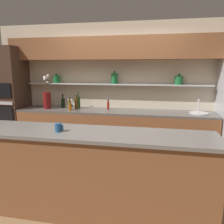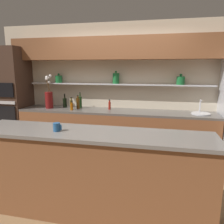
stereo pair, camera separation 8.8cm
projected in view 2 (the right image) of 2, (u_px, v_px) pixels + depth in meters
The scene contains 14 objects.
ground_plane at pixel (103, 188), 3.18m from camera, with size 12.00×12.00×0.00m, color olive.
back_wall_unit at pixel (122, 77), 4.34m from camera, with size 5.20×0.44×2.60m.
back_counter_unit at pixel (114, 133), 4.30m from camera, with size 3.75×0.62×0.92m.
island_counter at pixel (91, 173), 2.56m from camera, with size 2.77×0.61×1.02m.
oven_tower at pixel (13, 99), 4.64m from camera, with size 0.61×0.64×2.14m.
flower_vase at pixel (49, 98), 4.41m from camera, with size 0.15×0.19×0.68m.
sink_fixture at pixel (201, 113), 3.88m from camera, with size 0.33×0.33×0.25m.
bottle_sauce_0 at pixel (110, 105), 4.30m from camera, with size 0.05×0.05×0.20m.
bottle_wine_1 at pixel (65, 103), 4.51m from camera, with size 0.08×0.08×0.28m.
bottle_spirit_2 at pixel (78, 103), 4.37m from camera, with size 0.07×0.07×0.28m.
bottle_oil_3 at pixel (71, 104), 4.30m from camera, with size 0.05×0.05×0.24m.
bottle_sauce_4 at pixel (72, 106), 4.23m from camera, with size 0.05×0.05×0.17m.
bottle_wine_5 at pixel (80, 102), 4.47m from camera, with size 0.07×0.07×0.32m.
coffee_mug at pixel (57, 127), 2.47m from camera, with size 0.10×0.08×0.10m.
Camera 2 is at (0.76, -2.80, 1.73)m, focal length 35.00 mm.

